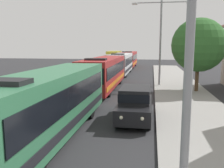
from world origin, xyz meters
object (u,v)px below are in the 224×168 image
streetlamp_mid (161,34)px  bus_second_in_line (104,72)px  box_truck_oncoming (113,58)px  streetlamp_near (191,16)px  bus_middle (121,63)px  bus_fourth_in_line (129,59)px  white_suv (135,103)px  bus_lead (49,102)px  roadside_tree (199,45)px

streetlamp_mid → bus_second_in_line: bearing=-154.7°
box_truck_oncoming → streetlamp_near: bearing=-78.9°
bus_middle → streetlamp_near: 31.45m
streetlamp_mid → bus_middle: bearing=117.3°
bus_second_in_line → bus_fourth_in_line: size_ratio=1.04×
bus_fourth_in_line → streetlamp_mid: (5.40, -22.70, 3.70)m
bus_second_in_line → bus_middle: bearing=90.0°
bus_middle → white_suv: 23.11m
bus_middle → streetlamp_near: size_ratio=1.55×
streetlamp_near → streetlamp_mid: bearing=90.0°
bus_lead → box_truck_oncoming: size_ratio=1.43×
streetlamp_near → roadside_tree: streetlamp_near is taller
bus_lead → streetlamp_near: size_ratio=1.57×
roadside_tree → bus_lead: bearing=-124.4°
bus_lead → bus_second_in_line: size_ratio=0.98×
bus_middle → roadside_tree: bearing=-57.3°
white_suv → roadside_tree: bearing=62.0°
bus_lead → streetlamp_mid: (5.40, 15.65, 3.70)m
bus_second_in_line → streetlamp_mid: bearing=25.3°
bus_fourth_in_line → streetlamp_near: bearing=-82.9°
bus_second_in_line → box_truck_oncoming: size_ratio=1.46×
bus_middle → bus_fourth_in_line: bearing=90.0°
streetlamp_near → bus_middle: bearing=99.9°
bus_lead → streetlamp_mid: 16.97m
streetlamp_mid → bus_fourth_in_line: bearing=103.4°
bus_fourth_in_line → bus_lead: bearing=-90.0°
bus_lead → streetlamp_near: 7.84m
bus_fourth_in_line → box_truck_oncoming: (-3.30, 1.42, 0.02)m
streetlamp_near → roadside_tree: size_ratio=1.15×
streetlamp_mid → roadside_tree: bearing=-43.1°
bus_fourth_in_line → white_suv: bearing=-84.0°
bus_middle → bus_fourth_in_line: same height
bus_fourth_in_line → streetlamp_mid: 23.63m
bus_second_in_line → streetlamp_near: bearing=-73.2°
bus_second_in_line → bus_middle: 12.99m
white_suv → bus_middle: bearing=99.2°
bus_middle → streetlamp_near: streetlamp_near is taller
bus_lead → bus_middle: size_ratio=1.01×
bus_second_in_line → streetlamp_near: (5.40, -17.82, 3.16)m
bus_second_in_line → white_suv: bearing=-69.3°
streetlamp_near → bus_fourth_in_line: bearing=97.1°
bus_second_in_line → roadside_tree: (8.65, -0.49, 2.60)m
streetlamp_near → roadside_tree: bearing=79.4°
bus_lead → roadside_tree: (8.65, 12.61, 2.60)m
streetlamp_near → roadside_tree: (3.25, 17.34, -0.56)m
bus_second_in_line → white_suv: bus_second_in_line is taller
bus_second_in_line → bus_lead: bearing=-90.0°
box_truck_oncoming → bus_lead: bearing=-85.3°
white_suv → box_truck_oncoming: bearing=100.9°
bus_second_in_line → streetlamp_mid: streetlamp_mid is taller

